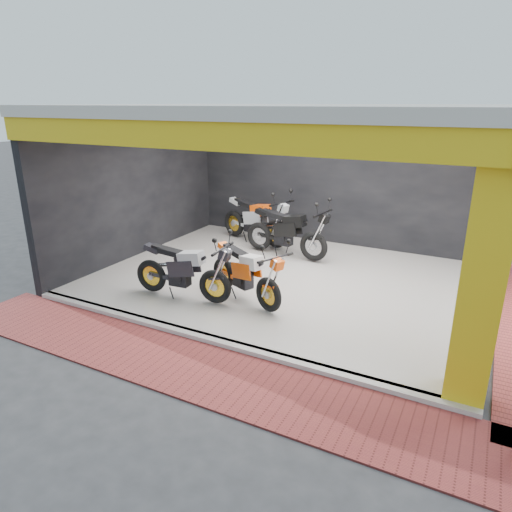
{
  "coord_description": "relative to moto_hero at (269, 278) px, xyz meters",
  "views": [
    {
      "loc": [
        3.7,
        -6.56,
        3.75
      ],
      "look_at": [
        -0.21,
        0.9,
        0.9
      ],
      "focal_mm": 32.0,
      "sensor_mm": 36.0,
      "label": 1
    }
  ],
  "objects": [
    {
      "name": "ground",
      "position": [
        -0.38,
        -0.26,
        -0.76
      ],
      "size": [
        80.0,
        80.0,
        0.0
      ],
      "primitive_type": "plane",
      "color": "#2D2D30",
      "rests_on": "ground"
    },
    {
      "name": "showroom_floor",
      "position": [
        -0.38,
        1.74,
        -0.71
      ],
      "size": [
        8.0,
        6.0,
        0.1
      ],
      "primitive_type": "cube",
      "color": "silver",
      "rests_on": "ground"
    },
    {
      "name": "showroom_ceiling",
      "position": [
        -0.38,
        1.74,
        2.84
      ],
      "size": [
        8.4,
        6.4,
        0.2
      ],
      "primitive_type": "cube",
      "color": "beige",
      "rests_on": "corner_column"
    },
    {
      "name": "back_wall",
      "position": [
        -0.38,
        4.84,
        0.99
      ],
      "size": [
        8.2,
        0.2,
        3.5
      ],
      "primitive_type": "cube",
      "color": "black",
      "rests_on": "ground"
    },
    {
      "name": "left_wall",
      "position": [
        -4.48,
        1.74,
        0.99
      ],
      "size": [
        0.2,
        6.2,
        3.5
      ],
      "primitive_type": "cube",
      "color": "black",
      "rests_on": "ground"
    },
    {
      "name": "corner_column",
      "position": [
        3.37,
        -1.01,
        0.99
      ],
      "size": [
        0.5,
        0.5,
        3.5
      ],
      "primitive_type": "cube",
      "color": "gold",
      "rests_on": "ground"
    },
    {
      "name": "header_beam_front",
      "position": [
        -0.38,
        -1.26,
        2.54
      ],
      "size": [
        8.4,
        0.3,
        0.4
      ],
      "primitive_type": "cube",
      "color": "gold",
      "rests_on": "corner_column"
    },
    {
      "name": "floor_kerb",
      "position": [
        -0.38,
        -1.28,
        -0.71
      ],
      "size": [
        8.0,
        0.2,
        0.1
      ],
      "primitive_type": "cube",
      "color": "silver",
      "rests_on": "ground"
    },
    {
      "name": "paver_front",
      "position": [
        -0.38,
        -2.06,
        -0.75
      ],
      "size": [
        9.0,
        1.4,
        0.03
      ],
      "primitive_type": "cube",
      "color": "maroon",
      "rests_on": "ground"
    },
    {
      "name": "moto_hero",
      "position": [
        0.0,
        0.0,
        0.0
      ],
      "size": [
        2.3,
        1.59,
        1.32
      ],
      "primitive_type": null,
      "rotation": [
        0.0,
        0.0,
        -0.41
      ],
      "color": "#F0500A",
      "rests_on": "showroom_floor"
    },
    {
      "name": "moto_row_a",
      "position": [
        -1.05,
        -0.15,
        0.02
      ],
      "size": [
        2.27,
        0.99,
        1.35
      ],
      "primitive_type": null,
      "rotation": [
        0.0,
        0.0,
        0.08
      ],
      "color": "black",
      "rests_on": "showroom_floor"
    },
    {
      "name": "moto_row_b",
      "position": [
        -0.27,
        2.99,
        0.07
      ],
      "size": [
        2.49,
        1.16,
        1.47
      ],
      "primitive_type": null,
      "rotation": [
        0.0,
        0.0,
        -0.12
      ],
      "color": "black",
      "rests_on": "showroom_floor"
    },
    {
      "name": "moto_row_c",
      "position": [
        -1.52,
        3.51,
        0.09
      ],
      "size": [
        2.6,
        1.58,
        1.49
      ],
      "primitive_type": null,
      "rotation": [
        0.0,
        0.0,
        -0.3
      ],
      "color": "#B0B3B8",
      "rests_on": "showroom_floor"
    }
  ]
}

